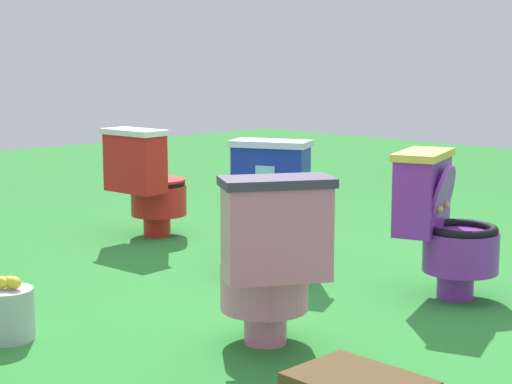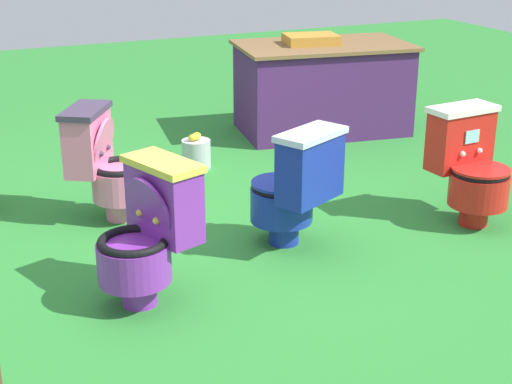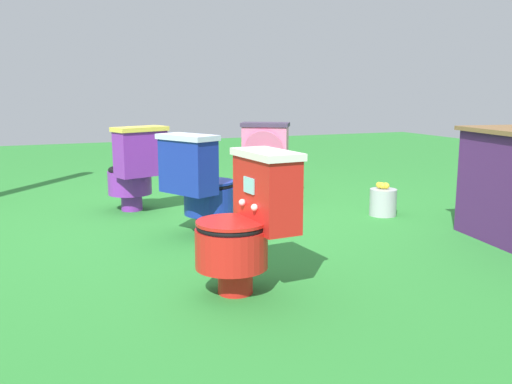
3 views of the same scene
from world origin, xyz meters
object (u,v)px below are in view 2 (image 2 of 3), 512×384
object	(u,v)px
toilet_red	(470,166)
vendor_table	(322,87)
toilet_pink	(106,163)
lemon_bucket	(196,153)
toilet_purple	(148,232)
toilet_blue	(294,187)

from	to	relation	value
toilet_red	vendor_table	distance (m)	2.19
toilet_pink	vendor_table	distance (m)	2.52
toilet_red	lemon_bucket	size ratio (longest dim) A/B	2.63
toilet_red	toilet_purple	xyz separation A→B (m)	(-2.13, -0.18, 0.00)
vendor_table	toilet_red	bearing A→B (deg)	-93.79
vendor_table	toilet_pink	bearing A→B (deg)	-151.28
toilet_purple	lemon_bucket	size ratio (longest dim) A/B	2.63
toilet_pink	toilet_purple	size ratio (longest dim) A/B	1.00
toilet_blue	toilet_purple	size ratio (longest dim) A/B	1.00
toilet_purple	toilet_pink	bearing A→B (deg)	-22.84
vendor_table	toilet_purple	bearing A→B (deg)	-133.98
toilet_pink	vendor_table	world-z (taller)	vendor_table
toilet_red	toilet_purple	bearing A→B (deg)	0.16
toilet_red	toilet_purple	distance (m)	2.14
toilet_pink	vendor_table	bearing A→B (deg)	150.19
toilet_red	toilet_blue	world-z (taller)	same
toilet_blue	toilet_pink	distance (m)	1.24
toilet_red	toilet_blue	size ratio (longest dim) A/B	1.00
toilet_red	toilet_blue	xyz separation A→B (m)	(-1.18, 0.10, 0.00)
toilet_red	vendor_table	xyz separation A→B (m)	(0.14, 2.18, 0.02)
toilet_blue	toilet_purple	world-z (taller)	same
lemon_bucket	vendor_table	bearing A→B (deg)	20.35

